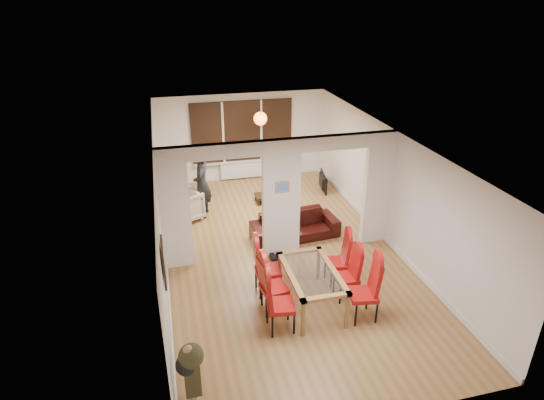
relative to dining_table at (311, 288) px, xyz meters
name	(u,v)px	position (x,y,z in m)	size (l,w,h in m)	color
floor	(281,251)	(-0.05, 1.95, -0.37)	(5.00, 9.00, 0.01)	olive
room_walls	(281,198)	(-0.05, 1.95, 0.93)	(5.00, 9.00, 2.60)	silver
divider_wall	(281,198)	(-0.05, 1.95, 0.93)	(5.00, 0.18, 2.60)	white
bay_window_blinds	(242,131)	(-0.05, 6.39, 1.13)	(3.00, 0.08, 1.80)	black
radiator	(244,170)	(-0.05, 6.35, -0.07)	(1.40, 0.08, 0.50)	white
pendant_light	(260,119)	(0.25, 5.25, 1.78)	(0.36, 0.36, 0.36)	orange
stair_newel	(188,351)	(-2.30, -1.25, 0.18)	(0.40, 1.20, 1.10)	#A77F4C
wall_poster	(163,262)	(-2.52, -0.45, 1.23)	(0.04, 0.52, 0.67)	gray
pillar_photo	(283,187)	(-0.05, 1.86, 1.23)	(0.30, 0.03, 0.25)	#4C8CD8
dining_table	(311,288)	(0.00, 0.00, 0.00)	(0.89, 1.57, 0.74)	olive
dining_chair_la	(281,301)	(-0.71, -0.48, 0.20)	(0.45, 0.45, 1.14)	#9A1010
dining_chair_lb	(274,284)	(-0.69, 0.03, 0.19)	(0.45, 0.45, 1.12)	#9A1010
dining_chair_lc	(268,266)	(-0.67, 0.58, 0.21)	(0.46, 0.46, 1.15)	#9A1010
dining_chair_ra	(363,290)	(0.76, -0.54, 0.21)	(0.47, 0.47, 1.17)	#9A1010
dining_chair_rb	(346,275)	(0.70, 0.07, 0.14)	(0.41, 0.41, 1.01)	#9A1010
dining_chair_rc	(337,259)	(0.72, 0.58, 0.16)	(0.42, 0.42, 1.05)	#9A1010
sofa	(295,226)	(0.44, 2.51, -0.07)	(2.02, 0.79, 0.59)	black
armchair	(182,206)	(-2.05, 4.04, 0.02)	(0.84, 0.82, 0.77)	#BFB6A2
person	(202,184)	(-1.51, 4.15, 0.52)	(0.43, 0.65, 1.78)	black
television	(320,182)	(1.95, 4.99, -0.12)	(0.12, 0.88, 0.50)	black
coffee_table	(272,198)	(0.41, 4.56, -0.26)	(0.93, 0.46, 0.21)	black
bottle	(268,189)	(0.31, 4.60, -0.01)	(0.07, 0.07, 0.29)	#143F19
bowl	(280,193)	(0.62, 4.55, -0.13)	(0.23, 0.23, 0.06)	black
shoes	(276,258)	(-0.23, 1.65, -0.32)	(0.25, 0.27, 0.10)	black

